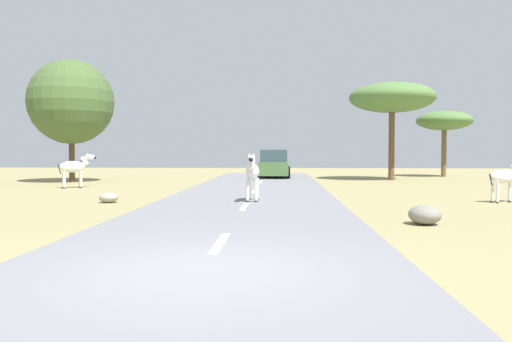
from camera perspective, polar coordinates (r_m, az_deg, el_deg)
The scene contains 12 objects.
ground_plane at distance 7.22m, azimuth -6.23°, elevation -11.23°, with size 90.00×90.00×0.00m, color #8E8456.
road at distance 7.21m, azimuth -5.98°, elevation -11.05°, with size 6.00×64.00×0.05m, color slate.
lane_markings at distance 6.25m, azimuth -7.42°, elevation -12.87°, with size 0.16×56.00×0.01m.
zebra_0 at distance 16.60m, azimuth -0.40°, elevation -0.15°, with size 0.44×1.68×1.59m.
zebra_1 at distance 18.58m, azimuth 26.23°, elevation -0.62°, with size 1.47×0.61×1.41m.
zebra_2 at distance 24.78m, azimuth -19.69°, elevation 0.40°, with size 1.55×1.08×1.61m.
car_0 at distance 31.96m, azimuth 2.05°, elevation 0.70°, with size 2.07×4.37×1.74m.
tree_0 at distance 29.79m, azimuth -20.02°, elevation 7.27°, with size 4.61×4.61×6.69m.
tree_1 at distance 31.11m, azimuth 15.00°, elevation 7.90°, with size 5.00×5.00×5.72m.
tree_2 at distance 36.18m, azimuth 20.36°, elevation 5.26°, with size 3.65×3.65×4.38m.
rock_0 at distance 17.36m, azimuth -16.19°, elevation -2.89°, with size 0.62×0.56×0.33m, color gray.
rock_1 at distance 12.33m, azimuth 18.40°, elevation -4.68°, with size 0.74×0.81×0.45m, color gray.
Camera 1 is at (1.11, -6.94, 1.67)m, focal length 35.68 mm.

